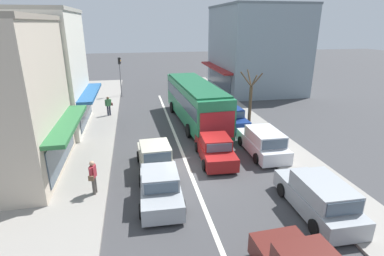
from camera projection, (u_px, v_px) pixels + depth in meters
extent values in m
plane|color=#3F3F42|center=(189.00, 169.00, 16.38)|extent=(140.00, 140.00, 0.00)
cube|color=silver|center=(178.00, 142.00, 20.08)|extent=(0.20, 28.00, 0.01)
cube|color=gray|center=(77.00, 138.00, 20.68)|extent=(5.20, 44.00, 0.14)
cube|color=gray|center=(254.00, 126.00, 23.04)|extent=(2.80, 44.00, 0.12)
cube|color=#2D703D|center=(67.00, 123.00, 15.37)|extent=(1.10, 6.56, 0.20)
cube|color=#425160|center=(62.00, 147.00, 15.73)|extent=(0.06, 5.71, 1.80)
cube|color=silver|center=(23.00, 75.00, 20.88)|extent=(7.66, 7.08, 8.29)
cube|color=#23568E|center=(90.00, 93.00, 22.13)|extent=(1.10, 6.51, 0.20)
cube|color=#425160|center=(86.00, 110.00, 22.49)|extent=(0.06, 5.66, 1.80)
cube|color=#A19D92|center=(11.00, 9.00, 19.46)|extent=(7.82, 7.08, 0.24)
cube|color=#84939E|center=(255.00, 50.00, 34.85)|extent=(8.54, 11.11, 9.29)
cube|color=maroon|center=(216.00, 68.00, 34.63)|extent=(1.10, 10.22, 0.20)
cube|color=#425160|center=(219.00, 79.00, 35.14)|extent=(0.06, 8.89, 1.80)
cube|color=slate|center=(258.00, 6.00, 33.27)|extent=(8.70, 11.11, 0.24)
cube|color=#237A4C|center=(195.00, 102.00, 23.46)|extent=(3.06, 10.92, 2.70)
cube|color=#425160|center=(195.00, 97.00, 23.32)|extent=(3.08, 10.49, 0.90)
cube|color=maroon|center=(217.00, 126.00, 18.55)|extent=(2.25, 0.18, 1.76)
cube|color=#1A5B39|center=(195.00, 84.00, 22.99)|extent=(2.89, 10.05, 0.12)
cylinder|color=black|center=(172.00, 107.00, 26.66)|extent=(0.31, 0.97, 0.96)
cylinder|color=black|center=(199.00, 106.00, 27.23)|extent=(0.31, 0.97, 0.96)
cylinder|color=black|center=(189.00, 131.00, 20.87)|extent=(0.31, 0.97, 0.96)
cylinder|color=black|center=(222.00, 128.00, 21.45)|extent=(0.31, 0.97, 0.96)
cube|color=#425160|center=(294.00, 246.00, 8.98)|extent=(1.51, 0.13, 0.58)
cube|color=#B7B29E|center=(155.00, 160.00, 16.32)|extent=(1.80, 3.77, 0.76)
cube|color=#B7B29E|center=(155.00, 150.00, 15.81)|extent=(1.60, 1.96, 0.64)
cube|color=#425160|center=(153.00, 143.00, 16.70)|extent=(1.40, 0.12, 0.54)
cube|color=#425160|center=(158.00, 158.00, 14.92)|extent=(1.37, 0.12, 0.51)
cylinder|color=black|center=(139.00, 157.00, 17.23)|extent=(0.21, 0.63, 0.62)
cylinder|color=black|center=(167.00, 154.00, 17.59)|extent=(0.21, 0.63, 0.62)
cylinder|color=black|center=(142.00, 174.00, 15.19)|extent=(0.21, 0.63, 0.62)
cylinder|color=black|center=(174.00, 171.00, 15.55)|extent=(0.21, 0.63, 0.62)
cube|color=#9EA3A8|center=(160.00, 189.00, 13.45)|extent=(1.83, 4.25, 0.72)
cube|color=#9EA3A8|center=(160.00, 177.00, 13.14)|extent=(1.61, 1.84, 0.60)
cube|color=#425160|center=(159.00, 168.00, 13.99)|extent=(1.44, 0.10, 0.51)
cube|color=#425160|center=(161.00, 188.00, 12.28)|extent=(1.41, 0.10, 0.48)
cylinder|color=black|center=(141.00, 181.00, 14.55)|extent=(0.20, 0.62, 0.62)
cylinder|color=black|center=(176.00, 178.00, 14.82)|extent=(0.20, 0.62, 0.62)
cylinder|color=black|center=(141.00, 211.00, 12.21)|extent=(0.20, 0.62, 0.62)
cylinder|color=black|center=(183.00, 207.00, 12.48)|extent=(0.20, 0.62, 0.62)
cube|color=maroon|center=(215.00, 151.00, 17.42)|extent=(1.91, 4.27, 0.72)
cube|color=maroon|center=(216.00, 142.00, 17.11)|extent=(1.64, 1.87, 0.60)
cube|color=#425160|center=(212.00, 136.00, 17.97)|extent=(1.44, 0.12, 0.51)
cube|color=#425160|center=(219.00, 148.00, 16.25)|extent=(1.41, 0.12, 0.48)
cylinder|color=black|center=(197.00, 147.00, 18.55)|extent=(0.21, 0.63, 0.62)
cylinder|color=black|center=(224.00, 145.00, 18.79)|extent=(0.21, 0.63, 0.62)
cylinder|color=black|center=(204.00, 165.00, 16.19)|extent=(0.21, 0.63, 0.62)
cylinder|color=black|center=(235.00, 163.00, 16.43)|extent=(0.21, 0.63, 0.62)
cube|color=#9EA3A8|center=(316.00, 200.00, 12.59)|extent=(1.83, 4.53, 0.76)
cube|color=#9EA3A8|center=(324.00, 190.00, 12.03)|extent=(1.68, 2.62, 0.68)
cube|color=#425160|center=(306.00, 174.00, 13.26)|extent=(1.51, 0.08, 0.58)
cube|color=#425160|center=(345.00, 209.00, 10.80)|extent=(1.48, 0.08, 0.54)
cylinder|color=black|center=(282.00, 190.00, 13.77)|extent=(0.19, 0.62, 0.62)
cylinder|color=black|center=(317.00, 187.00, 14.06)|extent=(0.19, 0.62, 0.62)
cylinder|color=black|center=(314.00, 227.00, 11.26)|extent=(0.19, 0.62, 0.62)
cylinder|color=black|center=(356.00, 222.00, 11.56)|extent=(0.19, 0.62, 0.62)
cube|color=silver|center=(262.00, 145.00, 18.31)|extent=(1.81, 4.52, 0.76)
cube|color=silver|center=(265.00, 136.00, 17.74)|extent=(1.67, 2.62, 0.68)
cube|color=#425160|center=(257.00, 129.00, 18.97)|extent=(1.51, 0.08, 0.58)
cube|color=#425160|center=(275.00, 144.00, 16.52)|extent=(1.48, 0.07, 0.54)
cylinder|color=black|center=(241.00, 141.00, 19.48)|extent=(0.19, 0.62, 0.62)
cylinder|color=black|center=(266.00, 139.00, 19.78)|extent=(0.19, 0.62, 0.62)
cylinder|color=black|center=(256.00, 159.00, 16.97)|extent=(0.19, 0.62, 0.62)
cylinder|color=black|center=(285.00, 156.00, 17.28)|extent=(0.19, 0.62, 0.62)
cube|color=navy|center=(230.00, 120.00, 23.18)|extent=(1.85, 4.25, 0.72)
cube|color=navy|center=(231.00, 112.00, 22.86)|extent=(1.62, 1.85, 0.60)
cube|color=#425160|center=(227.00, 109.00, 23.71)|extent=(1.44, 0.10, 0.51)
cube|color=#425160|center=(235.00, 115.00, 22.02)|extent=(1.41, 0.10, 0.48)
cylinder|color=black|center=(215.00, 118.00, 24.22)|extent=(0.20, 0.63, 0.62)
cylinder|color=black|center=(235.00, 117.00, 24.58)|extent=(0.20, 0.63, 0.62)
cylinder|color=black|center=(225.00, 128.00, 21.90)|extent=(0.20, 0.63, 0.62)
cylinder|color=black|center=(247.00, 126.00, 22.26)|extent=(0.20, 0.63, 0.62)
cube|color=black|center=(213.00, 101.00, 28.60)|extent=(1.80, 4.23, 0.72)
cube|color=black|center=(213.00, 95.00, 28.29)|extent=(1.59, 1.83, 0.60)
cube|color=#425160|center=(211.00, 93.00, 29.14)|extent=(1.44, 0.09, 0.51)
cube|color=#425160|center=(216.00, 97.00, 27.43)|extent=(1.40, 0.09, 0.48)
cylinder|color=black|center=(202.00, 100.00, 29.70)|extent=(0.19, 0.62, 0.62)
cylinder|color=black|center=(218.00, 100.00, 29.98)|extent=(0.19, 0.62, 0.62)
cylinder|color=black|center=(207.00, 107.00, 27.35)|extent=(0.19, 0.62, 0.62)
cylinder|color=black|center=(225.00, 106.00, 27.63)|extent=(0.19, 0.62, 0.62)
cylinder|color=gray|center=(120.00, 77.00, 31.85)|extent=(0.12, 0.12, 4.20)
cube|color=black|center=(119.00, 61.00, 31.27)|extent=(0.24, 0.24, 0.68)
sphere|color=black|center=(120.00, 58.00, 31.21)|extent=(0.13, 0.13, 0.13)
sphere|color=orange|center=(120.00, 61.00, 31.29)|extent=(0.13, 0.13, 0.13)
sphere|color=black|center=(121.00, 63.00, 31.36)|extent=(0.13, 0.13, 0.13)
cylinder|color=brown|center=(250.00, 107.00, 22.52)|extent=(0.24, 0.24, 3.15)
cylinder|color=brown|center=(249.00, 78.00, 22.24)|extent=(0.10, 0.99, 1.17)
cylinder|color=brown|center=(257.00, 80.00, 21.91)|extent=(0.89, 0.10, 1.03)
cylinder|color=brown|center=(254.00, 81.00, 21.44)|extent=(0.10, 0.94, 1.03)
cylinder|color=brown|center=(246.00, 79.00, 21.74)|extent=(0.95, 0.10, 1.17)
cylinder|color=#4C4742|center=(95.00, 184.00, 13.78)|extent=(0.14, 0.14, 0.84)
cylinder|color=#4C4742|center=(94.00, 186.00, 13.61)|extent=(0.14, 0.14, 0.84)
cube|color=#A82D38|center=(93.00, 171.00, 13.47)|extent=(0.30, 0.40, 0.56)
sphere|color=tan|center=(92.00, 163.00, 13.33)|extent=(0.22, 0.22, 0.22)
cylinder|color=#A82D38|center=(95.00, 169.00, 13.69)|extent=(0.09, 0.09, 0.54)
cylinder|color=#A82D38|center=(91.00, 174.00, 13.24)|extent=(0.09, 0.09, 0.54)
cube|color=brown|center=(91.00, 178.00, 13.23)|extent=(0.26, 0.15, 0.22)
cylinder|color=#232838|center=(108.00, 111.00, 25.31)|extent=(0.14, 0.14, 0.84)
cylinder|color=#232838|center=(110.00, 110.00, 25.42)|extent=(0.14, 0.14, 0.84)
cube|color=#478951|center=(108.00, 103.00, 25.13)|extent=(0.42, 0.37, 0.56)
sphere|color=brown|center=(108.00, 98.00, 25.00)|extent=(0.22, 0.22, 0.22)
cylinder|color=#478951|center=(105.00, 103.00, 24.98)|extent=(0.09, 0.09, 0.54)
cylinder|color=#478951|center=(111.00, 102.00, 25.28)|extent=(0.09, 0.09, 0.54)
cube|color=maroon|center=(112.00, 104.00, 25.39)|extent=(0.20, 0.26, 0.22)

